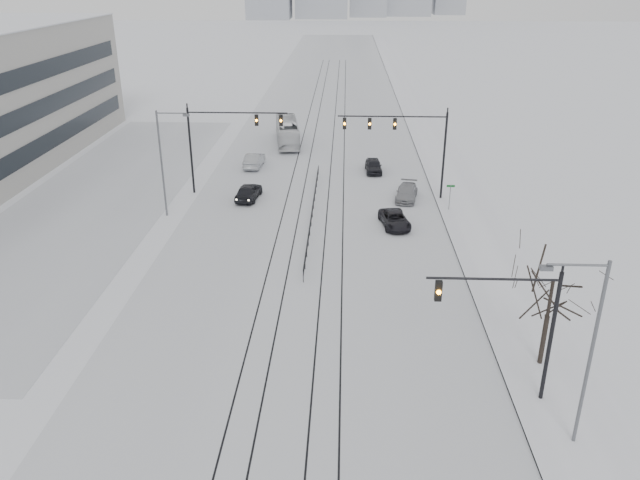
% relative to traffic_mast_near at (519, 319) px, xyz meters
% --- Properties ---
extents(road, '(22.00, 260.00, 0.02)m').
position_rel_traffic_mast_near_xyz_m(road, '(-10.79, 54.00, -4.55)').
color(road, silver).
rests_on(road, ground).
extents(sidewalk_east, '(5.00, 260.00, 0.16)m').
position_rel_traffic_mast_near_xyz_m(sidewalk_east, '(2.71, 54.00, -4.48)').
color(sidewalk_east, white).
rests_on(sidewalk_east, ground).
extents(curb, '(0.10, 260.00, 0.12)m').
position_rel_traffic_mast_near_xyz_m(curb, '(0.26, 54.00, -4.50)').
color(curb, gray).
rests_on(curb, ground).
extents(parking_strip, '(14.00, 60.00, 0.03)m').
position_rel_traffic_mast_near_xyz_m(parking_strip, '(-30.79, 29.00, -4.55)').
color(parking_strip, silver).
rests_on(parking_strip, ground).
extents(tram_rails, '(5.30, 180.00, 0.01)m').
position_rel_traffic_mast_near_xyz_m(tram_rails, '(-10.79, 34.00, -4.54)').
color(tram_rails, black).
rests_on(tram_rails, ground).
extents(traffic_mast_near, '(6.10, 0.37, 7.00)m').
position_rel_traffic_mast_near_xyz_m(traffic_mast_near, '(0.00, 0.00, 0.00)').
color(traffic_mast_near, black).
rests_on(traffic_mast_near, ground).
extents(traffic_mast_ne, '(9.60, 0.37, 8.00)m').
position_rel_traffic_mast_near_xyz_m(traffic_mast_ne, '(-2.64, 29.00, 1.20)').
color(traffic_mast_ne, black).
rests_on(traffic_mast_ne, ground).
extents(traffic_mast_nw, '(9.10, 0.37, 8.00)m').
position_rel_traffic_mast_near_xyz_m(traffic_mast_nw, '(-19.31, 30.00, 1.01)').
color(traffic_mast_nw, black).
rests_on(traffic_mast_nw, ground).
extents(street_light_east, '(2.73, 0.25, 9.00)m').
position_rel_traffic_mast_near_xyz_m(street_light_east, '(1.91, -3.00, 0.65)').
color(street_light_east, '#595B60').
rests_on(street_light_east, ground).
extents(street_light_west, '(2.73, 0.25, 9.00)m').
position_rel_traffic_mast_near_xyz_m(street_light_west, '(-22.99, 24.00, 0.65)').
color(street_light_west, '#595B60').
rests_on(street_light_west, ground).
extents(bare_tree, '(4.40, 4.40, 6.10)m').
position_rel_traffic_mast_near_xyz_m(bare_tree, '(2.41, 3.00, -0.07)').
color(bare_tree, black).
rests_on(bare_tree, ground).
extents(median_fence, '(0.06, 24.00, 1.00)m').
position_rel_traffic_mast_near_xyz_m(median_fence, '(-10.79, 24.00, -4.04)').
color(median_fence, black).
rests_on(median_fence, ground).
extents(street_sign, '(0.70, 0.06, 2.40)m').
position_rel_traffic_mast_near_xyz_m(street_sign, '(1.01, 26.00, -2.96)').
color(street_sign, '#595B60').
rests_on(street_sign, ground).
extents(sedan_sb_inner, '(2.27, 4.60, 1.51)m').
position_rel_traffic_mast_near_xyz_m(sedan_sb_inner, '(-16.85, 28.31, -3.81)').
color(sedan_sb_inner, black).
rests_on(sedan_sb_inner, ground).
extents(sedan_sb_outer, '(1.86, 4.63, 1.50)m').
position_rel_traffic_mast_near_xyz_m(sedan_sb_outer, '(-17.73, 38.44, -3.81)').
color(sedan_sb_outer, '#94979B').
rests_on(sedan_sb_outer, ground).
extents(sedan_nb_front, '(2.70, 4.65, 1.22)m').
position_rel_traffic_mast_near_xyz_m(sedan_nb_front, '(-3.97, 22.24, -3.95)').
color(sedan_nb_front, black).
rests_on(sedan_nb_front, ground).
extents(sedan_nb_right, '(2.57, 4.67, 1.28)m').
position_rel_traffic_mast_near_xyz_m(sedan_nb_right, '(-2.41, 28.90, -3.92)').
color(sedan_nb_right, gray).
rests_on(sedan_nb_right, ground).
extents(sedan_nb_far, '(1.76, 4.10, 1.38)m').
position_rel_traffic_mast_near_xyz_m(sedan_nb_far, '(-5.12, 37.12, -3.87)').
color(sedan_nb_far, black).
rests_on(sedan_nb_far, ground).
extents(box_truck, '(3.75, 10.52, 2.87)m').
position_rel_traffic_mast_near_xyz_m(box_truck, '(-15.03, 48.16, -3.13)').
color(box_truck, silver).
rests_on(box_truck, ground).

